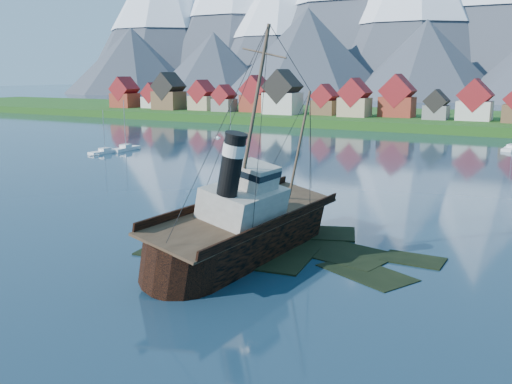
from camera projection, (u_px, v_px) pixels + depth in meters
The scene contains 10 objects.
ground at pixel (261, 251), 61.03m from camera, with size 1400.00×1400.00×0.00m, color #162C3E.
shoal at pixel (285, 252), 62.09m from camera, with size 31.71×21.24×1.14m.
shore_bank at pixel (486, 126), 206.33m from camera, with size 600.00×80.00×3.20m, color #164714.
seawall at pixel (468, 135), 173.85m from camera, with size 600.00×2.50×2.00m, color #3F3D38.
town at pixel (383, 100), 205.05m from camera, with size 250.96×16.69×17.30m.
tugboat_wreck at pixel (250, 223), 60.56m from camera, with size 7.26×31.29×24.80m.
sailboat_a at pixel (105, 152), 135.44m from camera, with size 2.87×8.84×10.61m.
sailboat_b at pixel (126, 149), 140.19m from camera, with size 2.77×8.97×12.82m.
sailboat_c at pixel (231, 137), 167.06m from camera, with size 6.56×6.97×9.87m.
sailboat_e at pixel (512, 149), 141.17m from camera, with size 4.36×10.13×11.41m.
Camera 1 is at (27.97, -51.30, 18.75)m, focal length 40.00 mm.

